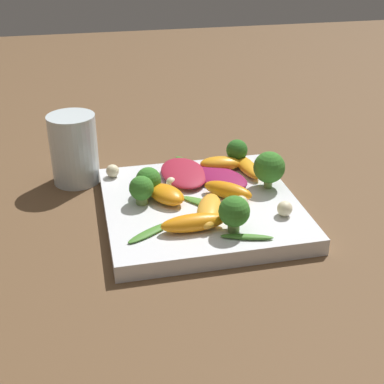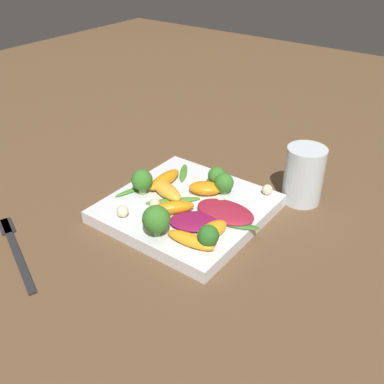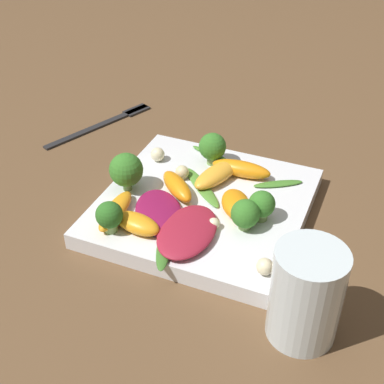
% 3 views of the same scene
% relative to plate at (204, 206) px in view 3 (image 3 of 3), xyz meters
% --- Properties ---
extents(ground_plane, '(2.40, 2.40, 0.00)m').
position_rel_plate_xyz_m(ground_plane, '(0.00, 0.00, -0.01)').
color(ground_plane, brown).
extents(plate, '(0.24, 0.24, 0.02)m').
position_rel_plate_xyz_m(plate, '(0.00, 0.00, 0.00)').
color(plate, white).
rests_on(plate, ground_plane).
extents(drinking_glass, '(0.07, 0.07, 0.10)m').
position_rel_plate_xyz_m(drinking_glass, '(-0.14, -0.15, 0.04)').
color(drinking_glass, silver).
rests_on(drinking_glass, ground_plane).
extents(fork, '(0.19, 0.09, 0.01)m').
position_rel_plate_xyz_m(fork, '(0.16, 0.23, -0.01)').
color(fork, '#262628').
rests_on(fork, ground_plane).
extents(radicchio_leaf_0, '(0.10, 0.07, 0.01)m').
position_rel_plate_xyz_m(radicchio_leaf_0, '(-0.07, -0.01, 0.02)').
color(radicchio_leaf_0, maroon).
rests_on(radicchio_leaf_0, plate).
extents(radicchio_leaf_1, '(0.11, 0.10, 0.01)m').
position_rel_plate_xyz_m(radicchio_leaf_1, '(-0.05, 0.04, 0.02)').
color(radicchio_leaf_1, maroon).
rests_on(radicchio_leaf_1, plate).
extents(orange_segment_0, '(0.09, 0.05, 0.02)m').
position_rel_plate_xyz_m(orange_segment_0, '(0.04, 0.00, 0.02)').
color(orange_segment_0, '#FCAD33').
rests_on(orange_segment_0, plate).
extents(orange_segment_1, '(0.06, 0.07, 0.02)m').
position_rel_plate_xyz_m(orange_segment_1, '(0.00, 0.04, 0.02)').
color(orange_segment_1, orange).
rests_on(orange_segment_1, plate).
extents(orange_segment_2, '(0.03, 0.08, 0.02)m').
position_rel_plate_xyz_m(orange_segment_2, '(0.07, -0.02, 0.02)').
color(orange_segment_2, orange).
rests_on(orange_segment_2, plate).
extents(orange_segment_3, '(0.04, 0.06, 0.02)m').
position_rel_plate_xyz_m(orange_segment_3, '(-0.08, 0.05, 0.02)').
color(orange_segment_3, orange).
rests_on(orange_segment_3, plate).
extents(orange_segment_4, '(0.07, 0.06, 0.02)m').
position_rel_plate_xyz_m(orange_segment_4, '(-0.01, -0.04, 0.02)').
color(orange_segment_4, orange).
rests_on(orange_segment_4, plate).
extents(orange_segment_5, '(0.08, 0.03, 0.02)m').
position_rel_plate_xyz_m(orange_segment_5, '(-0.07, 0.08, 0.02)').
color(orange_segment_5, orange).
rests_on(orange_segment_5, plate).
extents(broccoli_floret_0, '(0.04, 0.04, 0.05)m').
position_rel_plate_xyz_m(broccoli_floret_0, '(-0.02, 0.10, 0.04)').
color(broccoli_floret_0, '#7A9E51').
rests_on(broccoli_floret_0, plate).
extents(broccoli_floret_1, '(0.03, 0.03, 0.04)m').
position_rel_plate_xyz_m(broccoli_floret_1, '(-0.01, -0.07, 0.03)').
color(broccoli_floret_1, '#7A9E51').
rests_on(broccoli_floret_1, plate).
extents(broccoli_floret_2, '(0.03, 0.03, 0.04)m').
position_rel_plate_xyz_m(broccoli_floret_2, '(-0.03, -0.06, 0.03)').
color(broccoli_floret_2, '#84AD5B').
rests_on(broccoli_floret_2, plate).
extents(broccoli_floret_3, '(0.03, 0.03, 0.04)m').
position_rel_plate_xyz_m(broccoli_floret_3, '(-0.10, 0.08, 0.03)').
color(broccoli_floret_3, '#84AD5B').
rests_on(broccoli_floret_3, plate).
extents(broccoli_floret_4, '(0.04, 0.04, 0.04)m').
position_rel_plate_xyz_m(broccoli_floret_4, '(0.08, 0.02, 0.04)').
color(broccoli_floret_4, '#7A9E51').
rests_on(broccoli_floret_4, plate).
extents(arugula_sprig_0, '(0.05, 0.06, 0.00)m').
position_rel_plate_xyz_m(arugula_sprig_0, '(0.07, -0.08, 0.01)').
color(arugula_sprig_0, '#47842D').
rests_on(arugula_sprig_0, plate).
extents(arugula_sprig_1, '(0.07, 0.04, 0.01)m').
position_rel_plate_xyz_m(arugula_sprig_1, '(-0.10, 0.01, 0.01)').
color(arugula_sprig_1, '#3D7528').
rests_on(arugula_sprig_1, plate).
extents(arugula_sprig_2, '(0.03, 0.06, 0.01)m').
position_rel_plate_xyz_m(arugula_sprig_2, '(0.10, 0.03, 0.01)').
color(arugula_sprig_2, '#47842D').
rests_on(arugula_sprig_2, plate).
extents(arugula_sprig_3, '(0.08, 0.08, 0.00)m').
position_rel_plate_xyz_m(arugula_sprig_3, '(0.02, 0.01, 0.01)').
color(arugula_sprig_3, '#518E33').
rests_on(arugula_sprig_3, plate).
extents(macadamia_nut_0, '(0.01, 0.01, 0.01)m').
position_rel_plate_xyz_m(macadamia_nut_0, '(-0.05, -0.03, 0.02)').
color(macadamia_nut_0, beige).
rests_on(macadamia_nut_0, plate).
extents(macadamia_nut_1, '(0.02, 0.02, 0.02)m').
position_rel_plate_xyz_m(macadamia_nut_1, '(0.06, 0.09, 0.02)').
color(macadamia_nut_1, beige).
rests_on(macadamia_nut_1, plate).
extents(macadamia_nut_2, '(0.02, 0.02, 0.02)m').
position_rel_plate_xyz_m(macadamia_nut_2, '(0.03, 0.04, 0.02)').
color(macadamia_nut_2, beige).
rests_on(macadamia_nut_2, plate).
extents(macadamia_nut_3, '(0.02, 0.02, 0.02)m').
position_rel_plate_xyz_m(macadamia_nut_3, '(-0.09, -0.10, 0.02)').
color(macadamia_nut_3, beige).
rests_on(macadamia_nut_3, plate).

